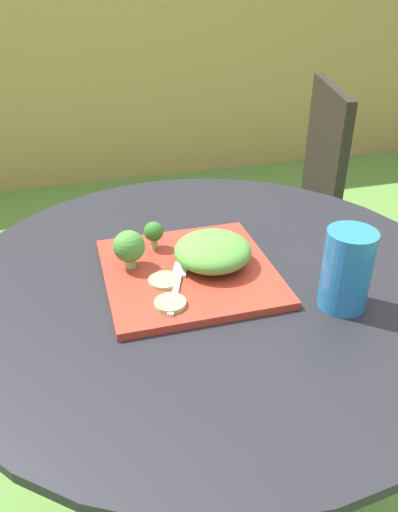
{
  "coord_description": "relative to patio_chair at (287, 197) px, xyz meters",
  "views": [
    {
      "loc": [
        -0.22,
        -0.72,
        1.24
      ],
      "look_at": [
        -0.02,
        0.0,
        0.79
      ],
      "focal_mm": 35.2,
      "sensor_mm": 36.0,
      "label": 1
    }
  ],
  "objects": [
    {
      "name": "cucumber_slice_1",
      "position": [
        -0.59,
        -0.76,
        0.24
      ],
      "size": [
        0.05,
        0.05,
        0.01
      ],
      "primitive_type": "cylinder",
      "color": "#8EB766",
      "rests_on": "salad_plate"
    },
    {
      "name": "bamboo_fence",
      "position": [
        -0.51,
        1.68,
        0.15
      ],
      "size": [
        8.0,
        0.08,
        1.35
      ],
      "primitive_type": "cube",
      "color": "#9E7F47",
      "rests_on": "ground_plane"
    },
    {
      "name": "lettuce_mound",
      "position": [
        -0.5,
        -0.72,
        0.27
      ],
      "size": [
        0.14,
        0.14,
        0.06
      ],
      "primitive_type": "ellipsoid",
      "color": "#519338",
      "rests_on": "salad_plate"
    },
    {
      "name": "cucumber_slice_0",
      "position": [
        -0.6,
        -0.82,
        0.24
      ],
      "size": [
        0.05,
        0.05,
        0.01
      ],
      "primitive_type": "cylinder",
      "color": "#8EB766",
      "rests_on": "salad_plate"
    },
    {
      "name": "fork",
      "position": [
        -0.57,
        -0.77,
        0.24
      ],
      "size": [
        0.07,
        0.15,
        0.0
      ],
      "color": "silver",
      "rests_on": "salad_plate"
    },
    {
      "name": "broccoli_floret_0",
      "position": [
        -0.59,
        -0.64,
        0.27
      ],
      "size": [
        0.04,
        0.04,
        0.05
      ],
      "color": "#99B770",
      "rests_on": "salad_plate"
    },
    {
      "name": "salad_plate",
      "position": [
        -0.54,
        -0.73,
        0.23
      ],
      "size": [
        0.29,
        0.29,
        0.01
      ],
      "primitive_type": "cube",
      "color": "#AD3323",
      "rests_on": "patio_table"
    },
    {
      "name": "broccoli_floret_1",
      "position": [
        -0.64,
        -0.69,
        0.28
      ],
      "size": [
        0.06,
        0.06,
        0.07
      ],
      "color": "#99B770",
      "rests_on": "salad_plate"
    },
    {
      "name": "patio_table",
      "position": [
        -0.51,
        -0.74,
        -0.04
      ],
      "size": [
        0.92,
        0.92,
        0.75
      ],
      "color": "black",
      "rests_on": "ground_plane"
    },
    {
      "name": "drinking_glass",
      "position": [
        -0.32,
        -0.88,
        0.28
      ],
      "size": [
        0.08,
        0.08,
        0.13
      ],
      "color": "#236BA8",
      "rests_on": "patio_table"
    },
    {
      "name": "patio_chair",
      "position": [
        0.0,
        0.0,
        0.0
      ],
      "size": [
        0.54,
        0.54,
        0.9
      ],
      "color": "black",
      "rests_on": "ground_plane"
    }
  ]
}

